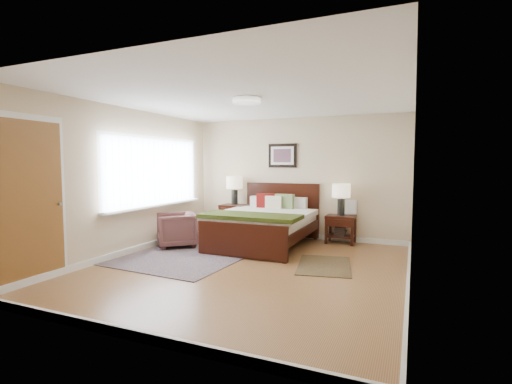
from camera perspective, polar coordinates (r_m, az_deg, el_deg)
floor at (r=5.66m, az=-1.38°, el=-11.52°), size 5.00×5.00×0.00m
back_wall at (r=7.79m, az=6.25°, el=2.14°), size 4.50×0.04×2.50m
front_wall at (r=3.35m, az=-19.45°, el=-1.00°), size 4.50×0.04×2.50m
left_wall at (r=6.70m, az=-19.19°, el=1.56°), size 0.04×5.00×2.50m
right_wall at (r=4.96m, az=22.97°, el=0.57°), size 0.04×5.00×2.50m
ceiling at (r=5.53m, az=-1.43°, el=14.27°), size 4.50×5.00×0.02m
window at (r=7.20m, az=-15.15°, el=2.84°), size 0.11×2.72×1.32m
door at (r=5.53m, az=-31.26°, el=-1.22°), size 0.06×1.00×2.18m
ceil_fixture at (r=5.52m, az=-1.42°, el=13.92°), size 0.44×0.44×0.08m
bed at (r=7.00m, az=1.36°, el=-4.12°), size 1.72×2.08×1.12m
wall_art at (r=7.85m, az=4.08°, el=5.60°), size 0.62×0.05×0.50m
nightstand_left at (r=8.11m, az=-3.37°, el=-2.84°), size 0.55×0.50×0.66m
nightstand_right at (r=7.42m, az=12.89°, el=-5.14°), size 0.55×0.41×0.55m
lamp_left at (r=8.08m, az=-3.32°, el=1.10°), size 0.35×0.35×0.61m
lamp_right at (r=7.36m, az=12.99°, el=-0.20°), size 0.35×0.35×0.61m
armchair at (r=7.11m, az=-12.15°, el=-5.70°), size 0.97×0.97×0.64m
rug_persian at (r=6.59m, az=-9.37°, el=-9.24°), size 2.02×2.75×0.01m
rug_navy at (r=5.84m, az=10.46°, el=-11.04°), size 0.98×1.29×0.01m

